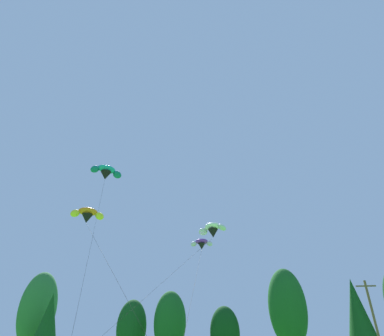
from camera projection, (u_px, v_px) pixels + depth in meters
treeline_tree_b at (38, 309)px, 54.20m from camera, size 5.91×5.91×15.24m
treeline_tree_c at (48, 322)px, 49.12m from camera, size 4.03×4.03×11.06m
treeline_tree_d at (131, 328)px, 50.67m from camera, size 4.61×4.61×10.40m
treeline_tree_e at (170, 322)px, 49.48m from camera, size 4.88×4.88×11.41m
treeline_tree_f at (225, 332)px, 45.80m from camera, size 4.17×4.17×8.77m
treeline_tree_g at (287, 307)px, 50.68m from camera, size 5.82×5.82×14.91m
treeline_tree_h at (358, 312)px, 48.35m from camera, size 4.44×4.44×12.90m
utility_pole at (376, 326)px, 35.05m from camera, size 2.20×0.26×9.85m
parafoil_kite_high_teal at (106, 172)px, 36.02m from camera, size 5.79×12.45×19.16m
parafoil_kite_mid_orange at (87, 215)px, 27.82m from camera, size 10.82×11.18×12.22m
parafoil_kite_far_white at (213, 230)px, 35.52m from camera, size 8.94×16.32×13.44m
parafoil_kite_low_purple at (202, 244)px, 34.96m from camera, size 2.54×20.05×12.18m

